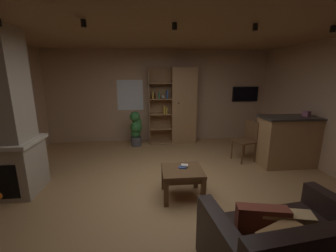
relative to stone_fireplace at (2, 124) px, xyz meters
name	(u,v)px	position (x,y,z in m)	size (l,w,h in m)	color
floor	(170,192)	(2.64, -0.24, -1.20)	(6.38, 6.03, 0.02)	#A37A4C
wall_back	(159,97)	(2.64, 2.80, 0.13)	(6.50, 0.06, 2.63)	tan
ceiling	(171,24)	(2.64, -0.24, 1.45)	(6.38, 6.03, 0.02)	#8E6B47
window_pane_back	(130,95)	(1.80, 2.77, 0.18)	(0.74, 0.01, 0.86)	white
stone_fireplace	(2,124)	(0.00, 0.00, 0.00)	(0.98, 0.80, 2.63)	tan
bookshelf_cabinet	(180,106)	(3.23, 2.53, -0.12)	(1.34, 0.41, 2.14)	#997047
kitchen_bar_counter	(292,141)	(5.38, 0.63, -0.64)	(1.43, 0.61, 1.08)	#997047
tissue_box	(307,114)	(5.61, 0.62, -0.05)	(0.12, 0.12, 0.11)	#995972
leather_couch	(288,251)	(3.58, -1.93, -0.89)	(1.59, 1.12, 0.84)	black
coffee_table	(182,175)	(2.82, -0.40, -0.81)	(0.64, 0.58, 0.47)	brown
table_book_0	(182,167)	(2.83, -0.35, -0.71)	(0.11, 0.08, 0.02)	#2D4C8C
table_book_1	(185,165)	(2.87, -0.32, -0.68)	(0.11, 0.08, 0.03)	beige
dining_chair	(247,138)	(4.54, 0.99, -0.66)	(0.52, 0.52, 0.92)	brown
potted_floor_plant	(136,128)	(1.96, 2.28, -0.68)	(0.33, 0.34, 0.97)	#4C4C51
wall_mounted_tv	(245,94)	(5.23, 2.74, 0.19)	(0.78, 0.06, 0.44)	black
track_light_spot_1	(84,23)	(1.51, -0.52, 1.37)	(0.07, 0.07, 0.09)	black
track_light_spot_2	(174,26)	(2.67, -0.46, 1.37)	(0.07, 0.07, 0.09)	black
track_light_spot_3	(255,27)	(3.76, -0.52, 1.37)	(0.07, 0.07, 0.09)	black
track_light_spot_4	(333,29)	(4.91, -0.51, 1.37)	(0.07, 0.07, 0.09)	black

